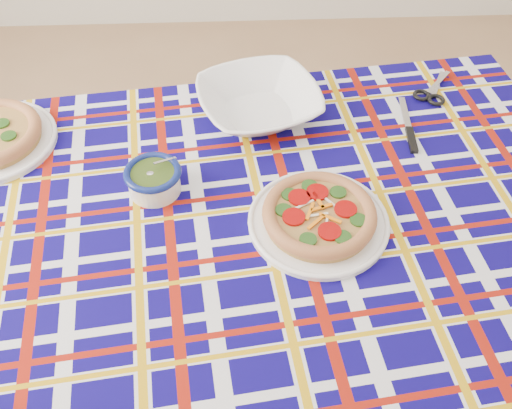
{
  "coord_description": "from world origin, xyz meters",
  "views": [
    {
      "loc": [
        0.17,
        -1.11,
        1.77
      ],
      "look_at": [
        0.21,
        -0.25,
        0.83
      ],
      "focal_mm": 40.0,
      "sensor_mm": 36.0,
      "label": 1
    }
  ],
  "objects_px": {
    "dining_table": "(235,248)",
    "pesto_bowl": "(153,178)",
    "main_focaccia_plate": "(319,215)",
    "serving_bowl": "(259,103)"
  },
  "relations": [
    {
      "from": "main_focaccia_plate",
      "to": "dining_table",
      "type": "bearing_deg",
      "value": 178.47
    },
    {
      "from": "dining_table",
      "to": "serving_bowl",
      "type": "xyz_separation_m",
      "value": [
        0.08,
        0.39,
        0.12
      ]
    },
    {
      "from": "dining_table",
      "to": "serving_bowl",
      "type": "height_order",
      "value": "serving_bowl"
    },
    {
      "from": "dining_table",
      "to": "main_focaccia_plate",
      "type": "xyz_separation_m",
      "value": [
        0.19,
        -0.01,
        0.11
      ]
    },
    {
      "from": "main_focaccia_plate",
      "to": "pesto_bowl",
      "type": "xyz_separation_m",
      "value": [
        -0.37,
        0.12,
        0.01
      ]
    },
    {
      "from": "main_focaccia_plate",
      "to": "serving_bowl",
      "type": "height_order",
      "value": "serving_bowl"
    },
    {
      "from": "dining_table",
      "to": "serving_bowl",
      "type": "relative_size",
      "value": 5.79
    },
    {
      "from": "main_focaccia_plate",
      "to": "pesto_bowl",
      "type": "height_order",
      "value": "pesto_bowl"
    },
    {
      "from": "dining_table",
      "to": "pesto_bowl",
      "type": "distance_m",
      "value": 0.25
    },
    {
      "from": "dining_table",
      "to": "serving_bowl",
      "type": "distance_m",
      "value": 0.41
    }
  ]
}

